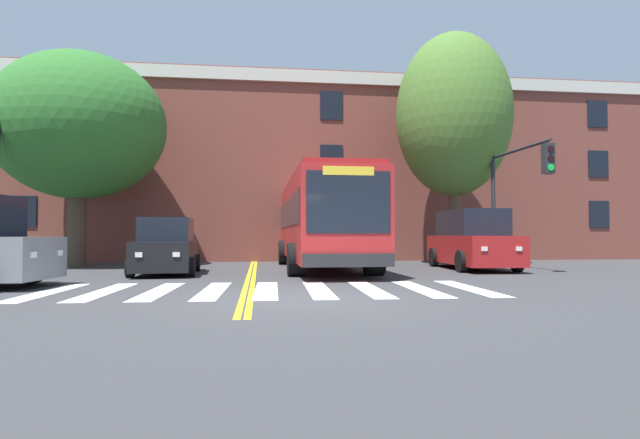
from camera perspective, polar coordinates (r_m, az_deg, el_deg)
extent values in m
plane|color=#38383A|center=(9.97, -2.33, -9.11)|extent=(120.00, 120.00, 0.00)
cube|color=white|center=(12.67, -28.66, -7.30)|extent=(0.62, 3.74, 0.01)
cube|color=white|center=(12.25, -23.44, -7.57)|extent=(0.62, 3.74, 0.01)
cube|color=white|center=(11.93, -17.90, -7.79)|extent=(0.62, 3.74, 0.01)
cube|color=white|center=(11.73, -12.10, -7.94)|extent=(0.62, 3.74, 0.01)
cube|color=white|center=(11.65, -6.16, -8.02)|extent=(0.62, 3.74, 0.01)
cube|color=white|center=(11.70, -0.19, -8.00)|extent=(0.62, 3.74, 0.01)
cube|color=white|center=(11.86, 5.66, -7.91)|extent=(0.62, 3.74, 0.01)
cube|color=white|center=(12.15, 11.29, -7.74)|extent=(0.62, 3.74, 0.01)
cube|color=white|center=(12.54, 16.61, -7.51)|extent=(0.62, 3.74, 0.01)
cube|color=gold|center=(25.62, -7.66, -4.60)|extent=(0.12, 36.00, 0.01)
cube|color=gold|center=(25.62, -7.30, -4.60)|extent=(0.12, 36.00, 0.01)
cube|color=#B22323|center=(19.11, 0.11, -0.14)|extent=(2.61, 11.63, 2.80)
cube|color=black|center=(19.32, 3.88, 0.68)|extent=(0.09, 10.68, 1.01)
cube|color=black|center=(19.00, -3.73, 0.72)|extent=(0.09, 10.68, 1.01)
cube|color=black|center=(13.38, 3.28, 2.01)|extent=(2.29, 0.04, 1.68)
cube|color=yellow|center=(13.46, 3.28, 5.58)|extent=(1.40, 0.04, 0.24)
cube|color=#232326|center=(13.34, 3.32, -4.68)|extent=(2.49, 0.12, 0.36)
cube|color=maroon|center=(19.21, 0.11, 4.28)|extent=(2.46, 11.16, 0.16)
cylinder|color=black|center=(15.79, 6.18, -4.52)|extent=(0.57, 1.03, 1.03)
cylinder|color=black|center=(15.41, -2.68, -4.59)|extent=(0.57, 1.03, 1.03)
cylinder|color=black|center=(21.88, 2.40, -3.76)|extent=(0.57, 1.03, 1.03)
cylinder|color=black|center=(21.60, -3.99, -3.78)|extent=(0.57, 1.03, 1.03)
cube|color=black|center=(16.97, -17.15, -3.91)|extent=(1.93, 3.96, 0.90)
cube|color=black|center=(17.00, -17.11, -1.12)|extent=(1.66, 2.21, 0.75)
cube|color=white|center=(14.97, -16.11, -3.87)|extent=(0.20, 0.05, 0.14)
cube|color=white|center=(15.12, -20.01, -3.81)|extent=(0.20, 0.05, 0.14)
cylinder|color=black|center=(15.71, -14.50, -5.27)|extent=(0.25, 0.61, 0.60)
cylinder|color=black|center=(15.94, -20.85, -5.16)|extent=(0.25, 0.61, 0.60)
cylinder|color=black|center=(18.10, -13.91, -4.81)|extent=(0.25, 0.61, 0.60)
cylinder|color=black|center=(18.30, -19.44, -4.72)|extent=(0.25, 0.61, 0.60)
cube|color=#AD1E1E|center=(19.46, 16.94, -3.31)|extent=(2.17, 5.26, 1.03)
cube|color=black|center=(19.51, 16.86, -0.39)|extent=(1.88, 3.29, 0.95)
cube|color=white|center=(17.29, 21.79, -3.12)|extent=(0.20, 0.05, 0.14)
cube|color=white|center=(16.83, 18.28, -3.20)|extent=(0.20, 0.05, 0.14)
cylinder|color=black|center=(18.38, 21.59, -4.44)|extent=(0.26, 0.77, 0.76)
cylinder|color=black|center=(17.64, 15.84, -4.61)|extent=(0.26, 0.77, 0.76)
cylinder|color=black|center=(21.32, 17.87, -4.09)|extent=(0.26, 0.77, 0.76)
cylinder|color=black|center=(20.68, 12.84, -4.21)|extent=(0.26, 0.77, 0.76)
cube|color=#B7BABF|center=(27.21, -4.93, -2.83)|extent=(2.65, 5.12, 1.12)
cube|color=black|center=(27.26, -4.92, -0.66)|extent=(2.21, 3.25, 0.94)
cube|color=white|center=(24.70, -4.11, -2.67)|extent=(0.20, 0.07, 0.14)
cube|color=white|center=(24.83, -6.90, -2.66)|extent=(0.20, 0.07, 0.14)
cylinder|color=black|center=(25.62, -2.98, -3.77)|extent=(0.32, 0.78, 0.76)
cylinder|color=black|center=(25.84, -7.55, -3.74)|extent=(0.32, 0.78, 0.76)
cylinder|color=black|center=(28.65, -2.57, -3.56)|extent=(0.32, 0.78, 0.76)
cylinder|color=black|center=(28.84, -6.67, -3.54)|extent=(0.32, 0.78, 0.76)
cube|color=white|center=(14.20, -27.56, -3.40)|extent=(0.06, 0.20, 0.14)
cube|color=white|center=(13.14, -29.91, -3.51)|extent=(0.06, 0.20, 0.14)
cylinder|color=black|center=(15.04, -30.12, -4.94)|extent=(0.78, 0.30, 0.76)
cylinder|color=#28282D|center=(21.11, 19.21, 1.56)|extent=(0.16, 0.16, 4.93)
cylinder|color=#28282D|center=(19.64, 21.76, 7.42)|extent=(0.20, 3.85, 0.11)
cube|color=#28282D|center=(18.05, 24.62, 6.33)|extent=(0.35, 0.29, 1.00)
cylinder|color=black|center=(17.97, 24.87, 7.34)|extent=(0.22, 0.04, 0.22)
cylinder|color=black|center=(17.93, 24.88, 6.39)|extent=(0.22, 0.04, 0.22)
cylinder|color=green|center=(17.89, 24.90, 5.44)|extent=(0.22, 0.04, 0.22)
cylinder|color=brown|center=(22.20, 15.09, -0.51)|extent=(0.53, 0.53, 3.48)
ellipsoid|color=#4C752D|center=(22.80, 14.99, 11.51)|extent=(6.91, 6.91, 7.08)
cylinder|color=#4C3D2D|center=(22.04, -26.03, -0.81)|extent=(0.70, 0.70, 3.15)
ellipsoid|color=#2D6B28|center=(22.47, -25.88, 9.60)|extent=(7.94, 7.39, 5.84)
cube|color=brown|center=(28.81, 0.03, 5.02)|extent=(35.10, 8.94, 9.37)
cube|color=beige|center=(25.30, 1.32, 15.93)|extent=(35.10, 0.16, 0.60)
cube|color=black|center=(26.17, -30.77, 0.81)|extent=(1.10, 0.06, 1.40)
cube|color=black|center=(24.17, 1.31, 0.76)|extent=(1.10, 0.06, 1.40)
cube|color=black|center=(29.63, 29.28, 0.52)|extent=(1.10, 0.06, 1.40)
cube|color=black|center=(26.41, -30.67, 6.51)|extent=(1.10, 0.06, 1.40)
cube|color=black|center=(24.43, 1.31, 6.92)|extent=(1.10, 0.06, 1.40)
cube|color=black|center=(29.84, 29.20, 5.56)|extent=(1.10, 0.06, 1.40)
cube|color=black|center=(26.90, -30.58, 12.05)|extent=(1.10, 0.06, 1.40)
cube|color=black|center=(24.96, 1.30, 12.88)|extent=(1.10, 0.06, 1.40)
cube|color=black|center=(30.28, 29.13, 10.49)|extent=(1.10, 0.06, 1.40)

